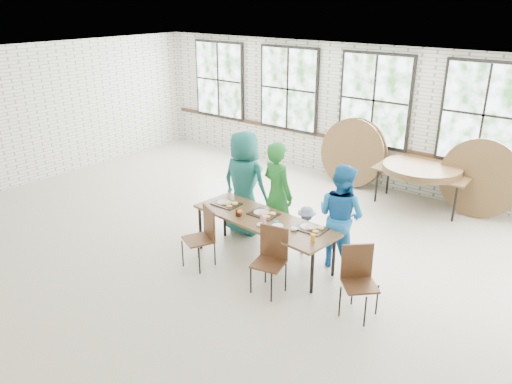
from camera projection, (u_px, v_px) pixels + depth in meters
room at (374, 102)px, 10.50m from camera, size 12.00×12.00×12.00m
dining_table at (264, 222)px, 7.66m from camera, size 2.46×1.02×0.74m
chair_near_left at (204, 232)px, 7.62m from camera, size 0.55×0.54×0.95m
chair_near_right at (271, 254)px, 6.97m from camera, size 0.50×0.49×0.95m
chair_spare at (358, 274)px, 6.46m from camera, size 0.58×0.58×0.95m
adult_teal at (244, 183)px, 8.58m from camera, size 0.92×0.62×1.84m
adult_green at (277, 194)px, 8.19m from camera, size 0.74×0.58×1.78m
toddler at (306, 230)px, 8.03m from camera, size 0.59×0.43×0.82m
adult_blue at (341, 216)px, 7.53m from camera, size 0.88×0.73×1.65m
storage_table at (421, 174)px, 9.71m from camera, size 1.82×0.81×0.74m
tabletop_clutter at (269, 220)px, 7.55m from camera, size 2.07×0.62×0.11m
round_tops_stacked at (422, 168)px, 9.66m from camera, size 1.50×1.50×0.13m
round_tops_leaning at (391, 161)px, 10.32m from camera, size 4.16×0.37×1.49m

